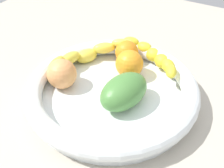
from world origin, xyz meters
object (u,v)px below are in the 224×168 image
object	(u,v)px
banana_draped_right	(88,54)
peach_blush	(62,74)
banana_draped_left	(155,57)
orange_mid_left	(127,52)
fruit_bowl	(112,91)
orange_front	(129,64)
mango_green	(124,91)

from	to	relation	value
banana_draped_right	peach_blush	xyz separation A→B (cm)	(9.97, -0.32, 0.42)
banana_draped_left	peach_blush	size ratio (longest dim) A/B	2.61
banana_draped_left	orange_mid_left	size ratio (longest dim) A/B	3.04
fruit_bowl	banana_draped_right	bearing A→B (deg)	-124.37
banana_draped_right	peach_blush	size ratio (longest dim) A/B	3.02
orange_front	mango_green	xyz separation A→B (cm)	(9.18, 3.46, 0.00)
banana_draped_left	orange_front	size ratio (longest dim) A/B	2.68
banana_draped_right	peach_blush	bearing A→B (deg)	-1.82
banana_draped_left	banana_draped_right	size ratio (longest dim) A/B	0.87
orange_front	mango_green	distance (cm)	9.81
banana_draped_left	banana_draped_right	xyz separation A→B (cm)	(6.77, -14.56, 0.03)
orange_front	mango_green	size ratio (longest dim) A/B	0.55
banana_draped_left	banana_draped_right	world-z (taller)	banana_draped_right
mango_green	peach_blush	world-z (taller)	peach_blush
banana_draped_left	banana_draped_right	distance (cm)	16.06
mango_green	banana_draped_right	bearing A→B (deg)	-120.89
fruit_bowl	orange_mid_left	size ratio (longest dim) A/B	6.49
banana_draped_left	mango_green	xyz separation A→B (cm)	(15.25, -0.38, 0.37)
banana_draped_left	banana_draped_right	bearing A→B (deg)	-65.05
fruit_bowl	banana_draped_left	distance (cm)	14.74
orange_front	peach_blush	distance (cm)	15.35
fruit_bowl	peach_blush	bearing A→B (deg)	-76.76
mango_green	orange_mid_left	bearing A→B (deg)	-155.00
fruit_bowl	orange_front	world-z (taller)	orange_front
orange_front	banana_draped_left	bearing A→B (deg)	147.62
orange_mid_left	mango_green	bearing A→B (deg)	25.00
banana_draped_right	orange_front	bearing A→B (deg)	93.76
orange_mid_left	peach_blush	size ratio (longest dim) A/B	0.86
banana_draped_right	mango_green	bearing A→B (deg)	59.11
banana_draped_left	orange_mid_left	xyz separation A→B (cm)	(1.43, -6.83, -0.01)
fruit_bowl	banana_draped_right	xyz separation A→B (cm)	(-7.37, -10.77, 1.74)
banana_draped_left	orange_mid_left	distance (cm)	6.98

